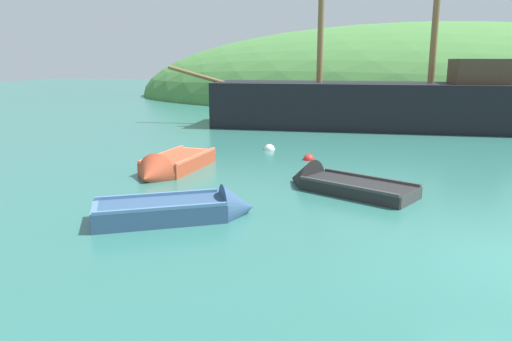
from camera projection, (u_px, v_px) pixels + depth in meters
shore_hill at (420, 100)px, 39.05m from camera, size 48.60×24.87×12.02m
sailing_ship at (380, 111)px, 23.18m from camera, size 18.31×5.94×11.42m
rowboat_outer_right at (336, 186)px, 12.31m from camera, size 3.57×2.34×1.17m
rowboat_near_dock at (171, 168)px, 14.16m from camera, size 1.24×3.37×1.16m
rowboat_outer_left at (185, 212)px, 10.07m from camera, size 3.34×2.75×1.07m
buoy_white at (269, 150)px, 17.73m from camera, size 0.40×0.40×0.40m
buoy_red at (309, 160)px, 15.93m from camera, size 0.38×0.38×0.38m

